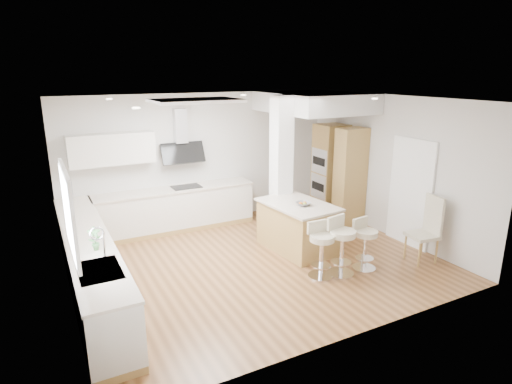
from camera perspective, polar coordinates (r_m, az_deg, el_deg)
ground at (r=7.62m, az=0.06°, el=-9.29°), size 6.00×6.00×0.00m
ceiling at (r=7.62m, az=0.06°, el=-9.29°), size 6.00×5.00×0.02m
wall_back at (r=9.37m, az=-7.10°, el=4.42°), size 6.00×0.04×2.80m
wall_left at (r=6.38m, az=-24.54°, el=-2.40°), size 0.04×5.00×2.80m
wall_right at (r=8.91m, az=17.43°, el=3.21°), size 0.04×5.00×2.80m
skylight at (r=7.14m, az=-7.98°, el=11.94°), size 4.10×2.10×0.06m
window_left at (r=5.44m, az=-23.76°, el=-2.08°), size 0.06×1.28×1.07m
doorway_right at (r=8.58m, az=19.89°, el=-0.24°), size 0.05×1.00×2.10m
counter_left at (r=6.94m, az=-21.29°, el=-8.94°), size 0.63×4.50×1.35m
counter_back at (r=9.01m, az=-11.76°, el=-0.88°), size 3.62×0.63×2.50m
pillar at (r=8.45m, az=3.37°, el=3.26°), size 0.35×0.35×2.80m
soffit at (r=9.22m, az=7.74°, el=11.75°), size 1.78×2.20×0.40m
oven_column at (r=9.66m, az=10.79°, el=2.48°), size 0.63×1.21×2.10m
peninsula at (r=8.02m, az=5.53°, el=-4.55°), size 1.11×1.56×0.97m
bar_stool_a at (r=6.99m, az=8.66°, el=-7.24°), size 0.42×0.42×0.92m
bar_stool_b at (r=7.12m, az=11.30°, el=-6.67°), size 0.51×0.51×0.98m
bar_stool_c at (r=7.42m, az=14.31°, el=-6.39°), size 0.45×0.45×0.88m
dining_chair at (r=8.03m, az=21.95°, el=-4.31°), size 0.52×0.52×1.18m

